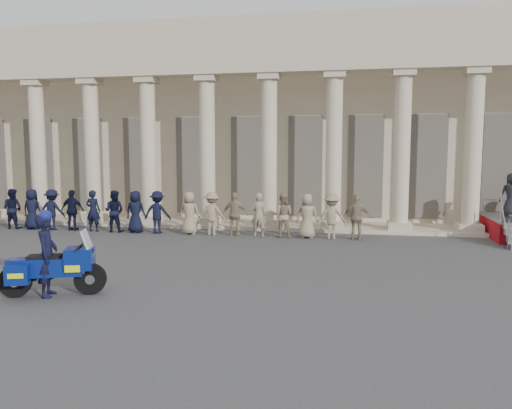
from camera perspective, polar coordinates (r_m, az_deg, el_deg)
The scene contains 5 objects.
ground at distance 13.33m, azimuth -9.69°, elevation -8.01°, with size 90.00×90.00×0.00m, color #3A3A3D.
building at distance 27.26m, azimuth 1.05°, elevation 8.90°, with size 40.00×12.50×9.00m.
officer_rank at distance 20.69m, azimuth -16.06°, elevation -0.74°, with size 20.30×0.63×1.67m.
motorcycle at distance 12.12m, azimuth -22.13°, elevation -6.69°, with size 2.25×1.28×1.49m.
rider at distance 12.09m, azimuth -22.79°, elevation -5.21°, with size 0.64×0.79×1.95m.
Camera 1 is at (4.53, -12.11, 3.26)m, focal length 35.00 mm.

